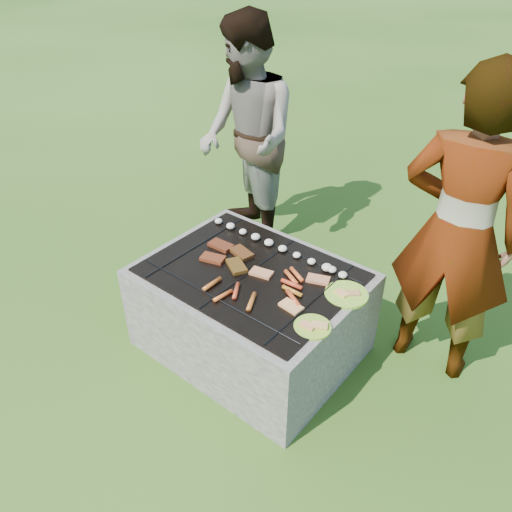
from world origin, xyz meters
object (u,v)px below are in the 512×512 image
(plate_far, at_px, (346,294))
(cook, at_px, (458,234))
(bystander, at_px, (247,138))
(fire_pit, at_px, (251,313))
(plate_near, at_px, (313,327))

(plate_far, xyz_separation_m, cook, (0.39, 0.46, 0.34))
(plate_far, height_order, bystander, bystander)
(fire_pit, xyz_separation_m, plate_far, (0.56, 0.18, 0.33))
(fire_pit, bearing_deg, plate_far, 17.51)
(cook, xyz_separation_m, bystander, (-1.84, 0.38, -0.01))
(fire_pit, relative_size, plate_near, 5.86)
(fire_pit, relative_size, bystander, 0.70)
(cook, bearing_deg, plate_far, 43.61)
(plate_near, distance_m, cook, 0.96)
(plate_far, distance_m, bystander, 1.71)
(plate_near, bearing_deg, fire_pit, 163.22)
(bystander, bearing_deg, plate_far, 1.04)
(fire_pit, xyz_separation_m, plate_near, (0.56, -0.17, 0.33))
(plate_far, distance_m, cook, 0.69)
(plate_far, xyz_separation_m, plate_near, (0.00, -0.35, 0.00))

